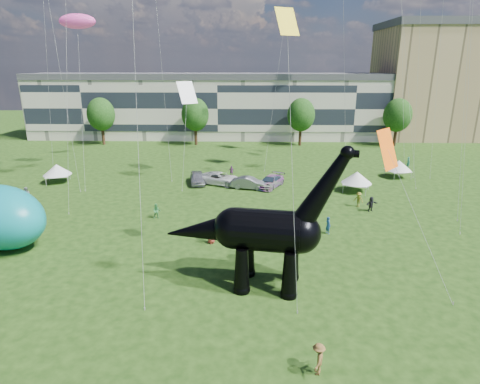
{
  "coord_description": "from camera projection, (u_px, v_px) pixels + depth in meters",
  "views": [
    {
      "loc": [
        -1.56,
        -23.37,
        15.14
      ],
      "look_at": [
        -2.35,
        8.0,
        5.0
      ],
      "focal_mm": 30.0,
      "sensor_mm": 36.0,
      "label": 1
    }
  ],
  "objects": [
    {
      "name": "tree_mid_right",
      "position": [
        301.0,
        112.0,
        75.13
      ],
      "size": [
        5.2,
        5.2,
        9.44
      ],
      "color": "#382314",
      "rests_on": "ground"
    },
    {
      "name": "gazebo_far",
      "position": [
        399.0,
        165.0,
        55.06
      ],
      "size": [
        4.07,
        4.07,
        2.4
      ],
      "rotation": [
        0.0,
        0.0,
        0.21
      ],
      "color": "silver",
      "rests_on": "ground"
    },
    {
      "name": "ground",
      "position": [
        272.0,
        300.0,
        26.85
      ],
      "size": [
        220.0,
        220.0,
        0.0
      ],
      "primitive_type": "plane",
      "color": "#16330C",
      "rests_on": "ground"
    },
    {
      "name": "tree_far_left",
      "position": [
        101.0,
        112.0,
        76.05
      ],
      "size": [
        5.2,
        5.2,
        9.44
      ],
      "color": "#382314",
      "rests_on": "ground"
    },
    {
      "name": "apartment_block",
      "position": [
        448.0,
        83.0,
        84.32
      ],
      "size": [
        28.0,
        18.0,
        22.0
      ],
      "primitive_type": "cube",
      "color": "tan",
      "rests_on": "ground"
    },
    {
      "name": "visitors",
      "position": [
        233.0,
        213.0,
        39.81
      ],
      "size": [
        49.81,
        43.63,
        1.89
      ],
      "color": "brown",
      "rests_on": "ground"
    },
    {
      "name": "kites",
      "position": [
        97.0,
        1.0,
        48.7
      ],
      "size": [
        52.22,
        48.68,
        29.49
      ],
      "color": "#F71040",
      "rests_on": "ground"
    },
    {
      "name": "terrace_row",
      "position": [
        220.0,
        108.0,
        84.17
      ],
      "size": [
        78.0,
        11.0,
        12.0
      ],
      "primitive_type": "cube",
      "color": "beige",
      "rests_on": "ground"
    },
    {
      "name": "car_silver",
      "position": [
        197.0,
        178.0,
        52.44
      ],
      "size": [
        2.69,
        4.98,
        1.61
      ],
      "primitive_type": "imported",
      "rotation": [
        0.0,
        0.0,
        0.18
      ],
      "color": "#A8A8AC",
      "rests_on": "ground"
    },
    {
      "name": "tree_mid_left",
      "position": [
        195.0,
        112.0,
        75.62
      ],
      "size": [
        5.2,
        5.2,
        9.44
      ],
      "color": "#382314",
      "rests_on": "ground"
    },
    {
      "name": "tree_far_right",
      "position": [
        398.0,
        112.0,
        74.7
      ],
      "size": [
        5.2,
        5.2,
        9.44
      ],
      "color": "#382314",
      "rests_on": "ground"
    },
    {
      "name": "gazebo_left",
      "position": [
        57.0,
        170.0,
        52.66
      ],
      "size": [
        4.46,
        4.46,
        2.47
      ],
      "rotation": [
        0.0,
        0.0,
        0.31
      ],
      "color": "silver",
      "rests_on": "ground"
    },
    {
      "name": "car_dark",
      "position": [
        271.0,
        181.0,
        50.97
      ],
      "size": [
        4.22,
        5.45,
        1.47
      ],
      "primitive_type": "imported",
      "rotation": [
        0.0,
        0.0,
        -0.49
      ],
      "color": "#595960",
      "rests_on": "ground"
    },
    {
      "name": "car_grey",
      "position": [
        249.0,
        183.0,
        50.27
      ],
      "size": [
        4.79,
        2.6,
        1.5
      ],
      "primitive_type": "imported",
      "rotation": [
        0.0,
        0.0,
        1.33
      ],
      "color": "slate",
      "rests_on": "ground"
    },
    {
      "name": "inflatable_teal",
      "position": [
        0.0,
        217.0,
        33.81
      ],
      "size": [
        10.16,
        8.36,
        5.46
      ],
      "primitive_type": "ellipsoid",
      "rotation": [
        0.0,
        0.0,
        -0.39
      ],
      "color": "#0B828D",
      "rests_on": "ground"
    },
    {
      "name": "dinosaur_sculpture",
      "position": [
        260.0,
        232.0,
        27.52
      ],
      "size": [
        13.14,
        4.39,
        10.69
      ],
      "rotation": [
        0.0,
        0.0,
        -0.16
      ],
      "color": "black",
      "rests_on": "ground"
    },
    {
      "name": "gazebo_near",
      "position": [
        357.0,
        178.0,
        48.91
      ],
      "size": [
        4.75,
        4.75,
        2.53
      ],
      "rotation": [
        0.0,
        0.0,
        -0.4
      ],
      "color": "silver",
      "rests_on": "ground"
    },
    {
      "name": "car_white",
      "position": [
        220.0,
        178.0,
        52.14
      ],
      "size": [
        6.2,
        4.53,
        1.57
      ],
      "primitive_type": "imported",
      "rotation": [
        0.0,
        0.0,
        1.18
      ],
      "color": "white",
      "rests_on": "ground"
    }
  ]
}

